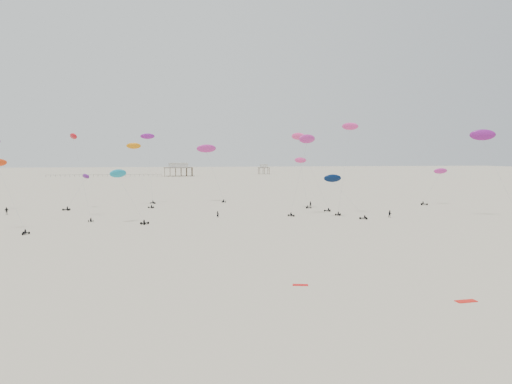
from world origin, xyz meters
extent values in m
plane|color=beige|center=(0.00, 200.00, 0.00)|extent=(900.00, 900.00, 0.00)
cube|color=brown|center=(-10.00, 350.00, 6.15)|extent=(21.00, 13.00, 0.30)
cube|color=silver|center=(-10.00, 350.00, 7.90)|extent=(14.00, 8.40, 3.20)
cube|color=#B2B2AD|center=(-10.00, 350.00, 9.65)|extent=(15.00, 9.00, 0.30)
cube|color=brown|center=(60.00, 380.00, 5.15)|extent=(9.00, 7.00, 0.30)
cube|color=silver|center=(60.00, 380.00, 6.50)|extent=(5.60, 4.20, 2.40)
cube|color=#B2B2AD|center=(60.00, 380.00, 7.85)|extent=(6.00, 4.50, 0.30)
cube|color=black|center=(-62.00, 350.00, 1.45)|extent=(80.00, 0.10, 0.10)
cylinder|color=gray|center=(-24.28, 139.85, 10.52)|extent=(0.03, 0.03, 19.87)
ellipsoid|color=purple|center=(-25.06, 141.21, 21.15)|extent=(4.82, 2.83, 2.25)
cylinder|color=gray|center=(-39.11, 102.64, 9.88)|extent=(0.03, 0.03, 21.76)
ellipsoid|color=red|center=(-41.65, 107.80, 19.78)|extent=(3.18, 3.93, 1.83)
cylinder|color=gray|center=(23.59, 93.58, 4.70)|extent=(0.03, 0.03, 11.70)
ellipsoid|color=#041539|center=(20.76, 96.80, 9.49)|extent=(4.50, 1.56, 2.17)
cylinder|color=gray|center=(-49.76, 84.52, 6.83)|extent=(0.03, 0.03, 16.29)
cylinder|color=gray|center=(13.49, 101.04, 9.50)|extent=(0.03, 0.03, 18.73)
ellipsoid|color=#BF2D8F|center=(15.96, 102.93, 19.31)|extent=(5.73, 4.14, 2.66)
cylinder|color=gray|center=(25.20, 100.49, 11.20)|extent=(0.03, 0.03, 21.77)
ellipsoid|color=#E23591|center=(27.27, 102.35, 22.57)|extent=(4.59, 4.85, 2.35)
cylinder|color=gray|center=(19.41, 117.13, 6.85)|extent=(0.03, 0.03, 12.76)
ellipsoid|color=#EA378C|center=(18.41, 117.93, 13.76)|extent=(3.51, 3.28, 1.74)
cylinder|color=gray|center=(60.01, 87.70, 9.84)|extent=(0.03, 0.03, 20.17)
ellipsoid|color=#80177F|center=(57.19, 90.79, 20.14)|extent=(6.56, 3.81, 2.99)
cylinder|color=gray|center=(-26.48, 130.86, 8.94)|extent=(0.03, 0.03, 20.98)
ellipsoid|color=orange|center=(-29.11, 136.72, 18.03)|extent=(4.64, 2.29, 2.23)
cylinder|color=gray|center=(20.38, 112.27, 10.16)|extent=(0.03, 0.03, 21.89)
ellipsoid|color=#F03888|center=(17.46, 116.89, 20.50)|extent=(4.31, 4.82, 2.34)
cylinder|color=gray|center=(-44.43, 126.62, 4.60)|extent=(0.03, 0.03, 11.50)
ellipsoid|color=#5A167A|center=(-42.36, 130.37, 9.10)|extent=(3.41, 3.97, 1.83)
cylinder|color=gray|center=(60.89, 120.04, 5.14)|extent=(0.03, 0.03, 10.93)
ellipsoid|color=#C62E99|center=(64.08, 120.96, 10.30)|extent=(4.61, 2.14, 2.28)
cylinder|color=gray|center=(-3.88, 140.65, 8.44)|extent=(0.03, 0.03, 16.69)
ellipsoid|color=#BF2D92|center=(-6.42, 142.51, 17.35)|extent=(7.08, 4.24, 3.31)
cylinder|color=gray|center=(-27.22, 92.96, 5.50)|extent=(0.03, 0.03, 12.08)
ellipsoid|color=#1790B1|center=(-30.17, 95.21, 11.06)|extent=(4.40, 4.03, 2.16)
imported|color=black|center=(-7.34, 99.57, 0.00)|extent=(0.85, 0.79, 1.93)
imported|color=black|center=(34.00, 92.46, 0.00)|extent=(1.11, 0.79, 2.06)
imported|color=black|center=(-59.77, 115.67, 0.00)|extent=(1.38, 0.80, 2.26)
imported|color=black|center=(22.23, 120.40, 0.00)|extent=(0.75, 0.57, 1.90)
cube|color=red|center=(10.64, 25.50, 0.00)|extent=(2.25, 1.02, 0.08)
cube|color=red|center=(-4.48, 34.87, 0.00)|extent=(1.92, 1.12, 0.07)
camera|label=1|loc=(-19.85, -20.30, 15.06)|focal=35.00mm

